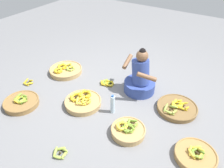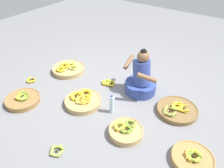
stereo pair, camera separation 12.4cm
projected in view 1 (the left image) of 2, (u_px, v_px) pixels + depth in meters
name	position (u px, v px, depth m)	size (l,w,h in m)	color
ground_plane	(118.00, 95.00, 3.59)	(10.00, 10.00, 0.00)	slate
vendor_woman_front	(140.00, 78.00, 3.55)	(0.67, 0.56, 0.80)	#334793
banana_basket_back_left	(177.00, 108.00, 3.27)	(0.61, 0.61, 0.15)	brown
banana_basket_mid_right	(83.00, 102.00, 3.37)	(0.57, 0.57, 0.17)	tan
banana_basket_back_right	(21.00, 102.00, 3.36)	(0.54, 0.54, 0.16)	olive
banana_basket_front_center	(128.00, 130.00, 2.88)	(0.47, 0.47, 0.17)	tan
banana_basket_near_bicycle	(66.00, 70.00, 4.12)	(0.62, 0.62, 0.16)	tan
banana_basket_back_center	(195.00, 155.00, 2.58)	(0.51, 0.51, 0.15)	#A87F47
loose_bananas_front_right	(107.00, 83.00, 3.83)	(0.28, 0.21, 0.09)	#8CAD38
loose_bananas_front_left	(28.00, 82.00, 3.84)	(0.15, 0.16, 0.09)	gold
loose_bananas_near_vendor	(61.00, 152.00, 2.63)	(0.21, 0.21, 0.08)	#9EB747
water_bottle	(113.00, 104.00, 3.17)	(0.07, 0.07, 0.32)	silver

